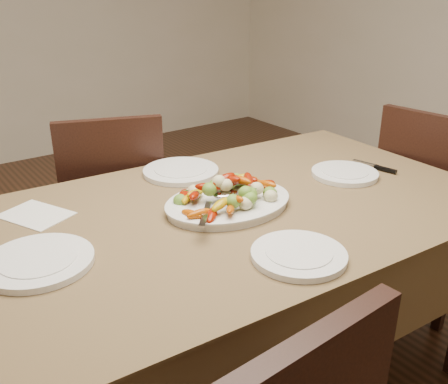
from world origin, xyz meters
TOP-DOWN VIEW (x-y plane):
  - floor at (0.00, 0.00)m, footprint 6.00×6.00m
  - dining_table at (-0.18, -0.18)m, footprint 1.90×1.16m
  - chair_far at (-0.23, 0.60)m, footprint 0.54×0.54m
  - chair_right at (0.97, -0.25)m, footprint 0.45×0.45m
  - serving_platter at (-0.16, -0.17)m, footprint 0.44×0.34m
  - roasted_vegetables at (-0.16, -0.17)m, footprint 0.36×0.25m
  - serving_spoon at (-0.23, -0.20)m, footprint 0.25×0.23m
  - plate_left at (-0.77, -0.16)m, footprint 0.28×0.28m
  - plate_right at (0.36, -0.20)m, footprint 0.25×0.25m
  - plate_far at (-0.12, 0.19)m, footprint 0.29×0.29m
  - plate_near at (-0.20, -0.54)m, footprint 0.26×0.26m
  - menu_card at (-0.69, 0.14)m, footprint 0.22×0.25m
  - table_knife at (0.53, -0.22)m, footprint 0.05×0.20m

SIDE VIEW (x-z plane):
  - floor at x=0.00m, z-range 0.00..0.00m
  - dining_table at x=-0.18m, z-range 0.00..0.76m
  - chair_far at x=-0.23m, z-range 0.00..0.95m
  - chair_right at x=0.97m, z-range 0.00..0.95m
  - menu_card at x=-0.69m, z-range 0.76..0.76m
  - table_knife at x=0.53m, z-range 0.76..0.77m
  - plate_left at x=-0.77m, z-range 0.76..0.78m
  - plate_right at x=0.36m, z-range 0.76..0.78m
  - plate_far at x=-0.12m, z-range 0.76..0.78m
  - plate_near at x=-0.20m, z-range 0.76..0.78m
  - serving_platter at x=-0.16m, z-range 0.76..0.78m
  - serving_spoon at x=-0.23m, z-range 0.79..0.82m
  - roasted_vegetables at x=-0.16m, z-range 0.78..0.87m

